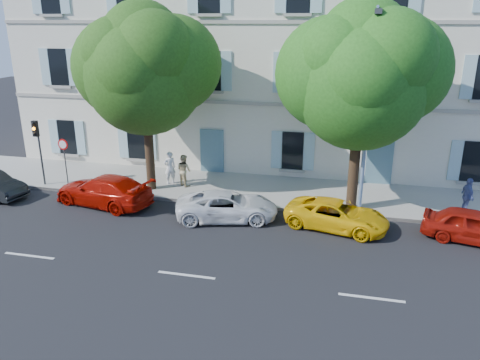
% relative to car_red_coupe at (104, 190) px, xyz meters
% --- Properties ---
extents(ground, '(90.00, 90.00, 0.00)m').
position_rel_car_red_coupe_xyz_m(ground, '(5.78, -1.17, -0.69)').
color(ground, black).
extents(sidewalk, '(36.00, 4.50, 0.15)m').
position_rel_car_red_coupe_xyz_m(sidewalk, '(5.78, 3.28, -0.62)').
color(sidewalk, '#A09E96').
rests_on(sidewalk, ground).
extents(kerb, '(36.00, 0.16, 0.16)m').
position_rel_car_red_coupe_xyz_m(kerb, '(5.78, 1.11, -0.61)').
color(kerb, '#9E998E').
rests_on(kerb, ground).
extents(building, '(28.00, 7.00, 12.00)m').
position_rel_car_red_coupe_xyz_m(building, '(5.78, 9.03, 5.31)').
color(building, silver).
rests_on(building, ground).
extents(car_red_coupe, '(5.07, 2.91, 1.38)m').
position_rel_car_red_coupe_xyz_m(car_red_coupe, '(0.00, 0.00, 0.00)').
color(car_red_coupe, '#A80F04').
rests_on(car_red_coupe, ground).
extents(car_white_coupe, '(4.66, 2.96, 1.20)m').
position_rel_car_red_coupe_xyz_m(car_white_coupe, '(5.94, -0.33, -0.09)').
color(car_white_coupe, white).
rests_on(car_white_coupe, ground).
extents(car_yellow_supercar, '(4.49, 2.80, 1.16)m').
position_rel_car_red_coupe_xyz_m(car_yellow_supercar, '(10.53, -0.21, -0.11)').
color(car_yellow_supercar, yellow).
rests_on(car_yellow_supercar, ground).
extents(car_red_hatchback, '(4.02, 2.35, 1.28)m').
position_rel_car_red_coupe_xyz_m(car_red_hatchback, '(15.69, -0.29, -0.05)').
color(car_red_hatchback, '#951209').
rests_on(car_red_hatchback, ground).
extents(tree_left, '(5.53, 5.53, 8.58)m').
position_rel_car_red_coupe_xyz_m(tree_left, '(1.42, 2.14, 4.98)').
color(tree_left, '#3A2819').
rests_on(tree_left, sidewalk).
extents(tree_right, '(5.56, 5.56, 8.57)m').
position_rel_car_red_coupe_xyz_m(tree_right, '(11.09, 1.78, 4.96)').
color(tree_right, '#3A2819').
rests_on(tree_right, sidewalk).
extents(traffic_light, '(0.27, 0.37, 3.31)m').
position_rel_car_red_coupe_xyz_m(traffic_light, '(-4.15, 1.39, 1.85)').
color(traffic_light, '#383A3D').
rests_on(traffic_light, sidewalk).
extents(road_sign, '(0.55, 0.08, 2.38)m').
position_rel_car_red_coupe_xyz_m(road_sign, '(-2.98, 1.71, 1.17)').
color(road_sign, '#383A3D').
rests_on(road_sign, sidewalk).
extents(street_lamp, '(0.29, 1.80, 8.45)m').
position_rel_car_red_coupe_xyz_m(street_lamp, '(11.45, 1.46, 4.25)').
color(street_lamp, '#7293BF').
rests_on(street_lamp, sidewalk).
extents(pedestrian_a, '(0.72, 0.70, 1.67)m').
position_rel_car_red_coupe_xyz_m(pedestrian_a, '(2.04, 3.10, 0.29)').
color(pedestrian_a, white).
rests_on(pedestrian_a, sidewalk).
extents(pedestrian_b, '(0.98, 0.93, 1.61)m').
position_rel_car_red_coupe_xyz_m(pedestrian_b, '(2.86, 2.93, 0.26)').
color(pedestrian_b, '#C9B581').
rests_on(pedestrian_b, sidewalk).
extents(pedestrian_c, '(0.61, 1.01, 1.61)m').
position_rel_car_red_coupe_xyz_m(pedestrian_c, '(15.92, 2.24, 0.26)').
color(pedestrian_c, '#55629C').
rests_on(pedestrian_c, sidewalk).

